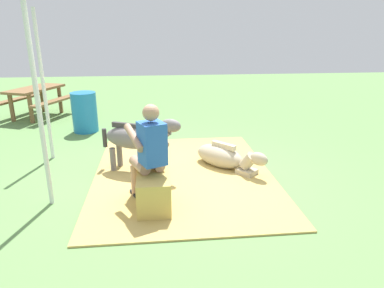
# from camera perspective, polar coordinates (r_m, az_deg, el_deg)

# --- Properties ---
(ground_plane) EXTENTS (24.00, 24.00, 0.00)m
(ground_plane) POSITION_cam_1_polar(r_m,az_deg,el_deg) (5.28, -2.70, -5.84)
(ground_plane) COLOR #608C4C
(hay_patch) EXTENTS (3.53, 2.71, 0.02)m
(hay_patch) POSITION_cam_1_polar(r_m,az_deg,el_deg) (5.43, -1.42, -4.98)
(hay_patch) COLOR tan
(hay_patch) RESTS_ON ground
(hay_bale) EXTENTS (0.66, 0.41, 0.46)m
(hay_bale) POSITION_cam_1_polar(r_m,az_deg,el_deg) (4.40, -6.28, -7.90)
(hay_bale) COLOR tan
(hay_bale) RESTS_ON ground
(person_seated) EXTENTS (0.72, 0.57, 1.34)m
(person_seated) POSITION_cam_1_polar(r_m,az_deg,el_deg) (4.34, -7.10, -1.01)
(person_seated) COLOR tan
(person_seated) RESTS_ON ground
(pony_standing) EXTENTS (0.76, 1.25, 0.92)m
(pony_standing) POSITION_cam_1_polar(r_m,az_deg,el_deg) (5.41, -9.25, 0.88)
(pony_standing) COLOR slate
(pony_standing) RESTS_ON ground
(pony_lying) EXTENTS (1.18, 1.09, 0.42)m
(pony_lying) POSITION_cam_1_polar(r_m,az_deg,el_deg) (5.65, 5.33, -2.12)
(pony_lying) COLOR tan
(pony_lying) RESTS_ON ground
(water_barrel) EXTENTS (0.53, 0.53, 0.86)m
(water_barrel) POSITION_cam_1_polar(r_m,az_deg,el_deg) (7.93, -17.23, 5.01)
(water_barrel) COLOR #1E72B2
(water_barrel) RESTS_ON ground
(tent_pole_left) EXTENTS (0.06, 0.06, 2.48)m
(tent_pole_left) POSITION_cam_1_polar(r_m,az_deg,el_deg) (4.56, -23.85, 5.09)
(tent_pole_left) COLOR silver
(tent_pole_left) RESTS_ON ground
(tent_pole_right) EXTENTS (0.06, 0.06, 2.48)m
(tent_pole_right) POSITION_cam_1_polar(r_m,az_deg,el_deg) (6.29, -23.19, 8.53)
(tent_pole_right) COLOR silver
(tent_pole_right) RESTS_ON ground
(picnic_bench) EXTENTS (1.89, 1.78, 0.75)m
(picnic_bench) POSITION_cam_1_polar(r_m,az_deg,el_deg) (9.66, -24.29, 7.42)
(picnic_bench) COLOR brown
(picnic_bench) RESTS_ON ground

